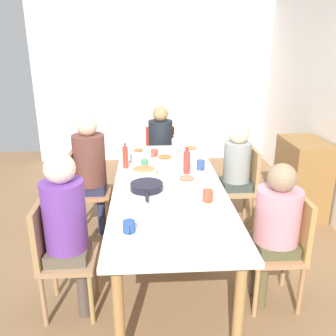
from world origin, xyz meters
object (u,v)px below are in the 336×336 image
Objects in this scene: chair_4 at (160,157)px; cup_1 at (145,164)px; bottle_2 at (175,147)px; bowl_0 at (144,171)px; chair_2 at (285,244)px; cup_2 at (208,196)px; chair_3 at (243,183)px; bottle_0 at (125,156)px; plate_1 at (165,158)px; bottle_1 at (187,161)px; chair_0 at (84,187)px; side_cabinet at (302,178)px; chair_1 at (57,252)px; person_3 at (236,166)px; plate_2 at (191,149)px; cup_5 at (154,153)px; person_2 at (276,221)px; person_4 at (161,144)px; person_1 at (66,221)px; plate_3 at (138,151)px; cup_0 at (201,165)px; plate_0 at (187,179)px; person_0 at (91,164)px; dining_table at (168,191)px; serving_pan at (147,187)px; cup_3 at (129,227)px; cup_4 at (134,157)px.

chair_4 reaches higher than cup_1.
bowl_0 is at bearing -33.74° from bottle_2.
cup_1 is 0.41× the size of bottle_2.
chair_2 is 0.69m from cup_2.
bottle_0 reaches higher than chair_3.
plate_1 is 0.50m from bottle_1.
chair_0 and side_cabinet have the same top height.
chair_1 is at bearing -32.33° from cup_1.
plate_2 is at bearing -134.78° from person_3.
chair_2 is 1.74m from cup_5.
person_3 is 0.70m from bottle_1.
plate_2 is 0.81m from bottle_1.
chair_1 is at bearing -90.00° from person_2.
plate_2 is at bearing 140.27° from cup_1.
person_4 is (0.09, 0.00, 0.21)m from chair_4.
person_1 is 1.57m from cup_5.
plate_1 and plate_2 have the same top height.
bottle_0 is (0.17, -1.25, 0.39)m from chair_3.
plate_3 is 1.79× the size of cup_0.
plate_1 is at bearing -165.82° from plate_0.
bottle_2 is (-0.47, -0.08, 0.00)m from bottle_1.
cup_5 is (-0.44, -0.44, -0.01)m from cup_0.
person_0 reaches higher than plate_2.
bottle_2 reaches higher than plate_2.
dining_table is 0.72m from plate_1.
cup_0 reaches higher than serving_pan.
plate_0 is (0.55, 0.94, 0.03)m from person_0.
chair_4 reaches higher than serving_pan.
person_0 is 1.10× the size of person_2.
serving_pan is 0.55m from cup_2.
plate_3 is at bearing -107.63° from chair_3.
cup_1 is (-0.53, -0.01, 0.02)m from serving_pan.
person_4 is 5.84× the size of plate_3.
chair_2 is at bearing 21.61° from person_4.
cup_0 reaches higher than cup_3.
bottle_0 is (0.60, -0.73, 0.11)m from plate_2.
cup_4 is at bearing -137.59° from chair_2.
dining_table is 1.03m from plate_3.
bottle_2 is (-0.11, -0.74, 0.39)m from chair_3.
bottle_2 is at bearing 160.24° from serving_pan.
chair_2 is 0.22m from person_2.
chair_4 is at bearing 172.82° from cup_3.
person_0 is at bearing -110.49° from bottle_1.
plate_2 is at bearing 156.05° from serving_pan.
cup_4 is at bearing -154.24° from dining_table.
bottle_1 is (1.36, 0.20, 0.39)m from chair_4.
cup_5 is (0.83, -0.10, 0.31)m from chair_4.
chair_1 is 1.12m from bowl_0.
person_4 is 4.63× the size of plate_2.
plate_3 is (-0.36, 0.58, 0.28)m from chair_0.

